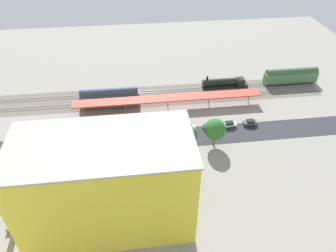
{
  "coord_description": "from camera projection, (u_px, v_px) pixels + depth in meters",
  "views": [
    {
      "loc": [
        8.0,
        73.99,
        59.89
      ],
      "look_at": [
        -0.79,
        2.72,
        4.44
      ],
      "focal_mm": 34.04,
      "sensor_mm": 36.0,
      "label": 1
    }
  ],
  "objects": [
    {
      "name": "street_tree_1",
      "position": [
        87.0,
        144.0,
        83.33
      ],
      "size": [
        5.44,
        5.44,
        8.02
      ],
      "color": "brown",
      "rests_on": "ground"
    },
    {
      "name": "freight_coach_far",
      "position": [
        110.0,
        96.0,
        106.12
      ],
      "size": [
        19.89,
        2.9,
        5.71
      ],
      "color": "black",
      "rests_on": "ground"
    },
    {
      "name": "traffic_light",
      "position": [
        188.0,
        135.0,
        87.95
      ],
      "size": [
        0.5,
        0.36,
        6.08
      ],
      "color": "#333333",
      "rests_on": "ground"
    },
    {
      "name": "parked_car_4",
      "position": [
        170.0,
        128.0,
        95.94
      ],
      "size": [
        4.45,
        1.9,
        1.74
      ],
      "color": "black",
      "rests_on": "ground"
    },
    {
      "name": "street_asphalt",
      "position": [
        165.0,
        139.0,
        93.22
      ],
      "size": [
        115.61,
        9.03,
        0.01
      ],
      "primitive_type": "cube",
      "rotation": [
        0.0,
        0.0,
        -0.0
      ],
      "color": "#2D2D33",
      "rests_on": "ground"
    },
    {
      "name": "parked_car_5",
      "position": [
        147.0,
        130.0,
        95.18
      ],
      "size": [
        4.22,
        1.86,
        1.74
      ],
      "color": "black",
      "rests_on": "ground"
    },
    {
      "name": "ground_plane",
      "position": [
        164.0,
        132.0,
        95.5
      ],
      "size": [
        184.97,
        184.97,
        0.0
      ],
      "primitive_type": "plane",
      "color": "gray",
      "rests_on": "ground"
    },
    {
      "name": "parked_car_3",
      "position": [
        188.0,
        128.0,
        96.03
      ],
      "size": [
        4.42,
        1.98,
        1.58
      ],
      "color": "black",
      "rests_on": "ground"
    },
    {
      "name": "construction_roof_slab",
      "position": [
        100.0,
        144.0,
        58.01
      ],
      "size": [
        35.01,
        17.33,
        0.4
      ],
      "primitive_type": "cube",
      "rotation": [
        0.0,
        0.0,
        -0.0
      ],
      "color": "#ADA89E",
      "rests_on": "construction_building"
    },
    {
      "name": "parked_car_1",
      "position": [
        229.0,
        125.0,
        97.32
      ],
      "size": [
        4.44,
        1.92,
        1.74
      ],
      "color": "black",
      "rests_on": "ground"
    },
    {
      "name": "box_truck_0",
      "position": [
        93.0,
        169.0,
        80.94
      ],
      "size": [
        9.66,
        2.87,
        3.43
      ],
      "color": "black",
      "rests_on": "ground"
    },
    {
      "name": "locomotive",
      "position": [
        225.0,
        83.0,
        115.26
      ],
      "size": [
        16.66,
        2.81,
        5.01
      ],
      "color": "black",
      "rests_on": "ground"
    },
    {
      "name": "street_tree_3",
      "position": [
        188.0,
        135.0,
        85.71
      ],
      "size": [
        5.1,
        5.1,
        8.23
      ],
      "color": "brown",
      "rests_on": "ground"
    },
    {
      "name": "passenger_coach",
      "position": [
        291.0,
        76.0,
        116.78
      ],
      "size": [
        19.87,
        2.94,
        6.01
      ],
      "color": "black",
      "rests_on": "ground"
    },
    {
      "name": "street_tree_2",
      "position": [
        215.0,
        129.0,
        87.75
      ],
      "size": [
        6.0,
        6.0,
        8.57
      ],
      "color": "brown",
      "rests_on": "ground"
    },
    {
      "name": "rail_bed",
      "position": [
        158.0,
        96.0,
        111.73
      ],
      "size": [
        115.61,
        13.6,
        0.01
      ],
      "primitive_type": "cube",
      "rotation": [
        0.0,
        0.0,
        -0.0
      ],
      "color": "#665E54",
      "rests_on": "ground"
    },
    {
      "name": "track_rails",
      "position": [
        158.0,
        95.0,
        111.62
      ],
      "size": [
        115.61,
        7.16,
        0.12
      ],
      "color": "#9E9EA8",
      "rests_on": "ground"
    },
    {
      "name": "parked_car_2",
      "position": [
        210.0,
        127.0,
        96.5
      ],
      "size": [
        4.3,
        1.91,
        1.77
      ],
      "color": "black",
      "rests_on": "ground"
    },
    {
      "name": "street_tree_0",
      "position": [
        108.0,
        140.0,
        85.52
      ],
      "size": [
        4.23,
        4.23,
        6.71
      ],
      "color": "brown",
      "rests_on": "ground"
    },
    {
      "name": "construction_building",
      "position": [
        107.0,
        185.0,
        64.74
      ],
      "size": [
        34.41,
        16.73,
        21.63
      ],
      "primitive_type": "cube",
      "rotation": [
        0.0,
        0.0,
        -0.0
      ],
      "color": "yellow",
      "rests_on": "ground"
    },
    {
      "name": "platform_canopy_near",
      "position": [
        168.0,
        98.0,
        103.7
      ],
      "size": [
        61.29,
        4.4,
        3.9
      ],
      "color": "#C63D2D",
      "rests_on": "ground"
    },
    {
      "name": "parked_car_0",
      "position": [
        250.0,
        123.0,
        97.96
      ],
      "size": [
        4.26,
        1.94,
        1.76
      ],
      "color": "black",
      "rests_on": "ground"
    }
  ]
}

